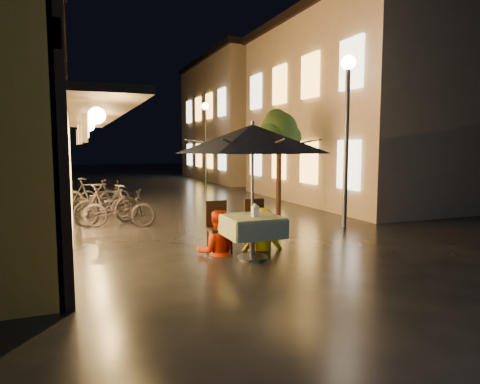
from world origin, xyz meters
name	(u,v)px	position (x,y,z in m)	size (l,w,h in m)	color
ground	(271,256)	(0.00, 0.00, 0.00)	(90.00, 90.00, 0.00)	black
east_building_near	(376,110)	(7.49, 6.50, 3.41)	(7.30, 9.30, 6.80)	tan
east_building_far	(255,121)	(7.49, 18.00, 3.66)	(7.30, 10.30, 7.30)	tan
street_tree	(279,133)	(2.41, 4.51, 2.42)	(1.43, 1.20, 3.15)	black
streetlamp_near	(347,110)	(3.00, 2.00, 2.92)	(0.36, 0.36, 4.23)	#59595E
streetlamp_far	(205,129)	(3.00, 14.00, 2.92)	(0.36, 0.36, 4.23)	#59595E
cafe_table	(252,227)	(-0.39, -0.01, 0.59)	(0.99, 0.99, 0.78)	#59595E
patio_umbrella	(253,139)	(-0.39, -0.01, 2.15)	(2.78, 2.78, 2.46)	#59595E
cafe_chair_left	(218,224)	(-0.79, 0.72, 0.54)	(0.42, 0.42, 0.97)	black
cafe_chair_right	(256,221)	(0.01, 0.72, 0.54)	(0.42, 0.42, 0.97)	black
table_lantern	(255,209)	(-0.39, -0.14, 0.92)	(0.16, 0.16, 0.25)	white
person_orange	(217,211)	(-0.85, 0.58, 0.81)	(0.79, 0.62, 1.63)	#C22300
person_yellow	(262,209)	(0.08, 0.59, 0.80)	(1.03, 0.59, 1.60)	#FFDA00
bicycle_0	(120,209)	(-2.28, 4.01, 0.47)	(0.62, 1.78, 0.94)	black
bicycle_1	(107,205)	(-2.56, 4.39, 0.54)	(0.51, 1.79, 1.08)	black
bicycle_2	(102,202)	(-2.59, 5.65, 0.45)	(0.59, 1.70, 0.89)	black
bicycle_3	(92,195)	(-2.83, 6.80, 0.53)	(0.50, 1.77, 1.07)	black
bicycle_4	(105,194)	(-2.35, 8.19, 0.43)	(0.57, 1.62, 0.85)	black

